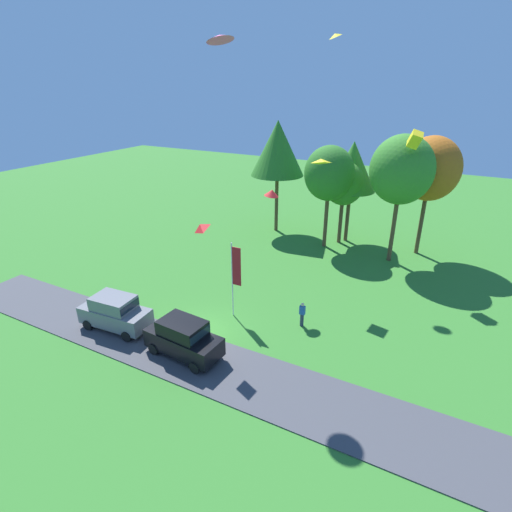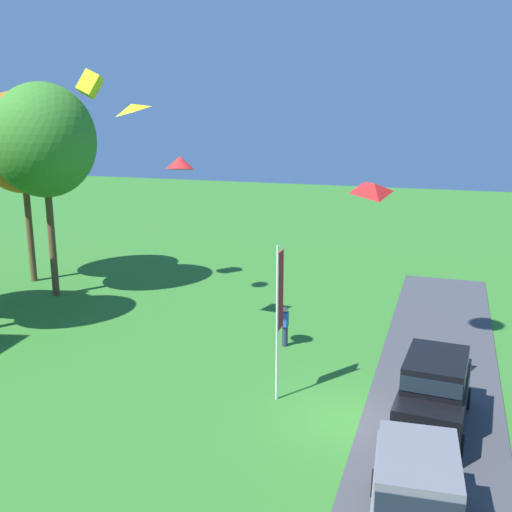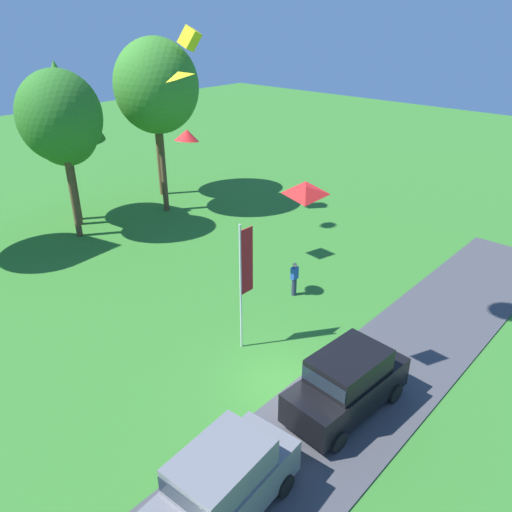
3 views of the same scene
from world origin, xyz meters
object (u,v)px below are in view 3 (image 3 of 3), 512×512
at_px(car_suv_by_flagpole, 222,484).
at_px(tree_far_left, 65,130).
at_px(kite_delta_topmost, 187,135).
at_px(kite_box_low_drifter, 190,38).
at_px(flag_banner, 245,270).
at_px(car_suv_near_entrance, 347,381).
at_px(tree_right_of_center, 153,84).
at_px(kite_diamond_near_flag, 178,75).
at_px(person_beside_suv, 294,279).
at_px(tree_lone_near, 60,103).
at_px(tree_far_right, 60,117).
at_px(tree_center_back, 156,87).
at_px(kite_diamond_high_right, 306,191).

xyz_separation_m(car_suv_by_flagpole, tree_far_left, (8.19, 21.52, 4.66)).
bearing_deg(kite_delta_topmost, kite_box_low_drifter, 47.75).
xyz_separation_m(flag_banner, kite_box_low_drifter, (8.33, 12.18, 7.43)).
distance_m(car_suv_by_flagpole, car_suv_near_entrance, 5.59).
bearing_deg(tree_right_of_center, kite_diamond_near_flag, -121.11).
height_order(person_beside_suv, tree_far_left, tree_far_left).
relative_size(tree_right_of_center, kite_box_low_drifter, 9.72).
height_order(car_suv_by_flagpole, tree_lone_near, tree_lone_near).
bearing_deg(tree_right_of_center, kite_box_low_drifter, -101.00).
distance_m(tree_far_left, kite_box_low_drifter, 9.06).
bearing_deg(tree_far_right, tree_right_of_center, 16.49).
distance_m(kite_diamond_near_flag, kite_delta_topmost, 4.26).
xyz_separation_m(car_suv_by_flagpole, tree_lone_near, (8.63, 22.32, 6.10)).
bearing_deg(kite_diamond_near_flag, tree_far_right, 103.09).
xyz_separation_m(car_suv_by_flagpole, tree_center_back, (13.48, 19.38, 6.79)).
height_order(tree_right_of_center, flag_banner, tree_right_of_center).
relative_size(tree_right_of_center, kite_diamond_high_right, 9.74).
xyz_separation_m(kite_diamond_high_right, kite_box_low_drifter, (8.73, 15.17, 3.49)).
bearing_deg(tree_far_left, kite_delta_topmost, -96.17).
bearing_deg(kite_diamond_near_flag, tree_far_left, 95.34).
distance_m(car_suv_by_flagpole, tree_far_left, 23.49).
height_order(kite_diamond_high_right, kite_delta_topmost, kite_delta_topmost).
bearing_deg(kite_box_low_drifter, kite_diamond_near_flag, -135.21).
distance_m(tree_far_right, tree_far_left, 2.21).
distance_m(person_beside_suv, kite_delta_topmost, 8.36).
bearing_deg(kite_diamond_near_flag, car_suv_by_flagpole, -127.55).
bearing_deg(flag_banner, kite_box_low_drifter, 55.62).
distance_m(tree_far_left, tree_right_of_center, 7.51).
distance_m(car_suv_by_flagpole, tree_center_back, 24.56).
xyz_separation_m(flag_banner, kite_diamond_near_flag, (3.02, 6.91, 6.27)).
bearing_deg(tree_far_right, kite_diamond_near_flag, -76.91).
xyz_separation_m(tree_far_left, kite_diamond_near_flag, (0.90, -9.69, 3.73)).
xyz_separation_m(tree_far_left, kite_delta_topmost, (-1.38, -12.78, 1.88)).
bearing_deg(kite_delta_topmost, tree_far_left, 83.83).
bearing_deg(tree_center_back, car_suv_by_flagpole, -124.83).
height_order(tree_far_right, tree_right_of_center, tree_right_of_center).
bearing_deg(tree_center_back, car_suv_near_entrance, -111.95).
height_order(flag_banner, kite_box_low_drifter, kite_box_low_drifter).
xyz_separation_m(car_suv_by_flagpole, car_suv_near_entrance, (5.59, -0.20, 0.00)).
xyz_separation_m(person_beside_suv, tree_center_back, (2.99, 13.46, 7.21)).
relative_size(tree_far_right, flag_banner, 1.79).
bearing_deg(car_suv_near_entrance, tree_far_right, 85.35).
bearing_deg(tree_lone_near, person_beside_suv, -83.52).
bearing_deg(car_suv_near_entrance, tree_far_left, 83.18).
bearing_deg(kite_diamond_high_right, tree_right_of_center, 64.45).
bearing_deg(kite_box_low_drifter, person_beside_suv, -109.28).
bearing_deg(kite_delta_topmost, car_suv_near_entrance, -97.76).
distance_m(person_beside_suv, tree_right_of_center, 18.47).
xyz_separation_m(kite_diamond_near_flag, kite_delta_topmost, (-2.29, -3.09, -1.84)).
bearing_deg(tree_center_back, kite_delta_topmost, -122.10).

